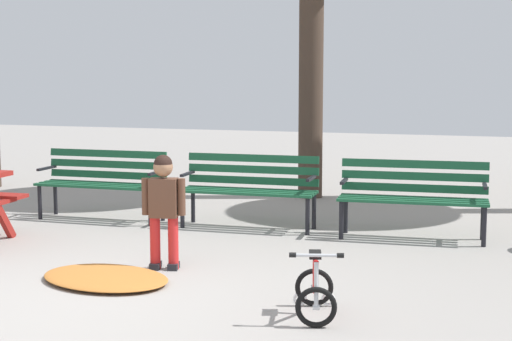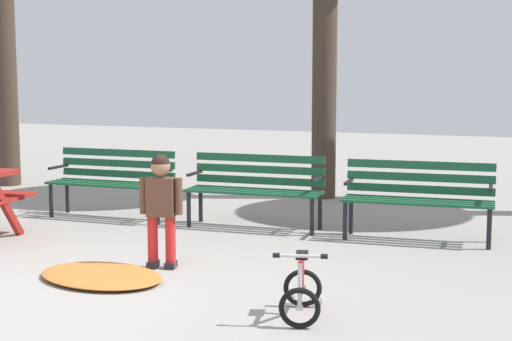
{
  "view_description": "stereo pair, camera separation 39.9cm",
  "coord_description": "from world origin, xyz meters",
  "px_view_note": "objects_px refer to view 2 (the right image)",
  "views": [
    {
      "loc": [
        3.22,
        -5.26,
        1.8
      ],
      "look_at": [
        0.84,
        1.97,
        0.85
      ],
      "focal_mm": 54.47,
      "sensor_mm": 36.0,
      "label": 1
    },
    {
      "loc": [
        3.59,
        -5.12,
        1.8
      ],
      "look_at": [
        0.84,
        1.97,
        0.85
      ],
      "focal_mm": 54.47,
      "sensor_mm": 36.0,
      "label": 2
    }
  ],
  "objects_px": {
    "park_bench_left": "(256,184)",
    "park_bench_right": "(418,194)",
    "park_bench_far_left": "(113,177)",
    "kids_bicycle": "(301,291)",
    "child_standing": "(161,201)"
  },
  "relations": [
    {
      "from": "park_bench_left",
      "to": "park_bench_right",
      "type": "xyz_separation_m",
      "value": [
        1.9,
        -0.02,
        0.0
      ]
    },
    {
      "from": "park_bench_far_left",
      "to": "park_bench_left",
      "type": "xyz_separation_m",
      "value": [
        1.9,
        0.07,
        0.0
      ]
    },
    {
      "from": "park_bench_right",
      "to": "kids_bicycle",
      "type": "xyz_separation_m",
      "value": [
        -0.35,
        -3.03,
        -0.31
      ]
    },
    {
      "from": "park_bench_left",
      "to": "park_bench_right",
      "type": "bearing_deg",
      "value": -0.63
    },
    {
      "from": "park_bench_right",
      "to": "park_bench_far_left",
      "type": "bearing_deg",
      "value": -179.28
    },
    {
      "from": "park_bench_left",
      "to": "kids_bicycle",
      "type": "distance_m",
      "value": 3.44
    },
    {
      "from": "kids_bicycle",
      "to": "park_bench_far_left",
      "type": "bearing_deg",
      "value": 139.1
    },
    {
      "from": "child_standing",
      "to": "kids_bicycle",
      "type": "distance_m",
      "value": 1.96
    },
    {
      "from": "park_bench_right",
      "to": "park_bench_left",
      "type": "bearing_deg",
      "value": 179.37
    },
    {
      "from": "park_bench_far_left",
      "to": "park_bench_right",
      "type": "height_order",
      "value": "same"
    },
    {
      "from": "child_standing",
      "to": "kids_bicycle",
      "type": "relative_size",
      "value": 1.72
    },
    {
      "from": "park_bench_far_left",
      "to": "park_bench_left",
      "type": "distance_m",
      "value": 1.9
    },
    {
      "from": "park_bench_left",
      "to": "child_standing",
      "type": "xyz_separation_m",
      "value": [
        -0.12,
        -2.12,
        0.12
      ]
    },
    {
      "from": "child_standing",
      "to": "park_bench_right",
      "type": "bearing_deg",
      "value": 46.12
    },
    {
      "from": "park_bench_left",
      "to": "park_bench_right",
      "type": "distance_m",
      "value": 1.9
    }
  ]
}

